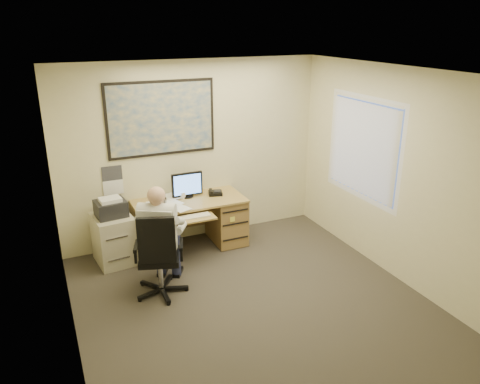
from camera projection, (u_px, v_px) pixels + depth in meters
name	position (u px, v px, depth m)	size (l,w,h in m)	color
room_shell	(260.00, 203.00, 5.03)	(4.00, 4.50, 2.70)	#353129
desk	(211.00, 216.00, 7.02)	(1.60, 0.97, 1.12)	#AB8C49
world_map	(161.00, 119.00, 6.58)	(1.56, 0.03, 1.06)	#1E4C93
wall_calendar	(113.00, 180.00, 6.58)	(0.28, 0.01, 0.42)	white
window_blinds	(363.00, 148.00, 6.40)	(0.06, 1.40, 1.30)	beige
filing_cabinet	(113.00, 235.00, 6.47)	(0.56, 0.65, 0.96)	#B8B194
office_chair	(163.00, 270.00, 5.71)	(0.84, 0.84, 1.11)	black
person	(158.00, 241.00, 5.65)	(0.57, 0.82, 1.38)	silver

